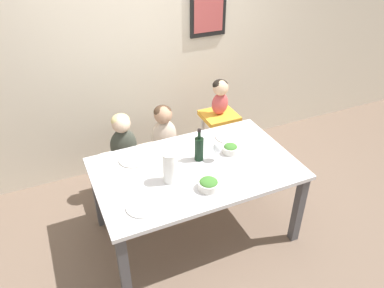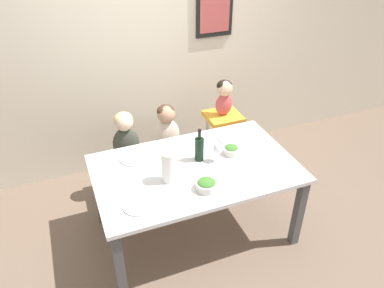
{
  "view_description": "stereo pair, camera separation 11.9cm",
  "coord_description": "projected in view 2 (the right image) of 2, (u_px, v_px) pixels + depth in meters",
  "views": [
    {
      "loc": [
        -1.04,
        -2.24,
        2.58
      ],
      "look_at": [
        0.0,
        0.08,
        0.91
      ],
      "focal_mm": 35.0,
      "sensor_mm": 36.0,
      "label": 1
    },
    {
      "loc": [
        -0.93,
        -2.29,
        2.58
      ],
      "look_at": [
        0.0,
        0.08,
        0.91
      ],
      "focal_mm": 35.0,
      "sensor_mm": 36.0,
      "label": 2
    }
  ],
  "objects": [
    {
      "name": "person_child_center",
      "position": [
        167.0,
        126.0,
        3.66
      ],
      "size": [
        0.26,
        0.18,
        0.49
      ],
      "color": "beige",
      "rests_on": "chair_far_center"
    },
    {
      "name": "wine_glass_near",
      "position": [
        218.0,
        149.0,
        3.08
      ],
      "size": [
        0.08,
        0.08,
        0.17
      ],
      "color": "white",
      "rests_on": "dining_table"
    },
    {
      "name": "dining_table",
      "position": [
        195.0,
        175.0,
        3.12
      ],
      "size": [
        1.65,
        1.01,
        0.73
      ],
      "color": "silver",
      "rests_on": "ground_plane"
    },
    {
      "name": "ground_plane",
      "position": [
        195.0,
        230.0,
        3.48
      ],
      "size": [
        14.0,
        14.0,
        0.0
      ],
      "primitive_type": "plane",
      "color": "#705B4C"
    },
    {
      "name": "salad_bowl_small",
      "position": [
        231.0,
        150.0,
        3.21
      ],
      "size": [
        0.13,
        0.13,
        0.08
      ],
      "color": "silver",
      "rests_on": "dining_table"
    },
    {
      "name": "person_child_left",
      "position": [
        125.0,
        134.0,
        3.53
      ],
      "size": [
        0.26,
        0.18,
        0.49
      ],
      "color": "#3D4238",
      "rests_on": "chair_far_left"
    },
    {
      "name": "wine_bottle",
      "position": [
        199.0,
        148.0,
        3.1
      ],
      "size": [
        0.08,
        0.08,
        0.3
      ],
      "color": "black",
      "rests_on": "dining_table"
    },
    {
      "name": "chair_far_left",
      "position": [
        129.0,
        163.0,
        3.71
      ],
      "size": [
        0.41,
        0.39,
        0.45
      ],
      "color": "silver",
      "rests_on": "ground_plane"
    },
    {
      "name": "dinner_plate_back_right",
      "position": [
        231.0,
        138.0,
        3.44
      ],
      "size": [
        0.25,
        0.25,
        0.01
      ],
      "color": "silver",
      "rests_on": "dining_table"
    },
    {
      "name": "wall_back",
      "position": [
        147.0,
        45.0,
        3.76
      ],
      "size": [
        10.0,
        0.09,
        2.7
      ],
      "color": "beige",
      "rests_on": "ground_plane"
    },
    {
      "name": "paper_towel_roll",
      "position": [
        169.0,
        167.0,
        2.86
      ],
      "size": [
        0.11,
        0.11,
        0.26
      ],
      "color": "white",
      "rests_on": "dining_table"
    },
    {
      "name": "salad_bowl_large",
      "position": [
        206.0,
        185.0,
        2.82
      ],
      "size": [
        0.16,
        0.16,
        0.08
      ],
      "color": "silver",
      "rests_on": "dining_table"
    },
    {
      "name": "chair_right_highchair",
      "position": [
        223.0,
        128.0,
        3.93
      ],
      "size": [
        0.35,
        0.33,
        0.73
      ],
      "color": "silver",
      "rests_on": "ground_plane"
    },
    {
      "name": "chair_far_center",
      "position": [
        168.0,
        155.0,
        3.84
      ],
      "size": [
        0.41,
        0.39,
        0.45
      ],
      "color": "silver",
      "rests_on": "ground_plane"
    },
    {
      "name": "dinner_plate_front_left",
      "position": [
        140.0,
        205.0,
        2.69
      ],
      "size": [
        0.25,
        0.25,
        0.01
      ],
      "color": "silver",
      "rests_on": "dining_table"
    },
    {
      "name": "dinner_plate_back_left",
      "position": [
        134.0,
        158.0,
        3.17
      ],
      "size": [
        0.25,
        0.25,
        0.01
      ],
      "color": "silver",
      "rests_on": "dining_table"
    },
    {
      "name": "person_baby_right",
      "position": [
        224.0,
        94.0,
        3.72
      ],
      "size": [
        0.18,
        0.16,
        0.37
      ],
      "color": "#C64C4C",
      "rests_on": "chair_right_highchair"
    }
  ]
}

